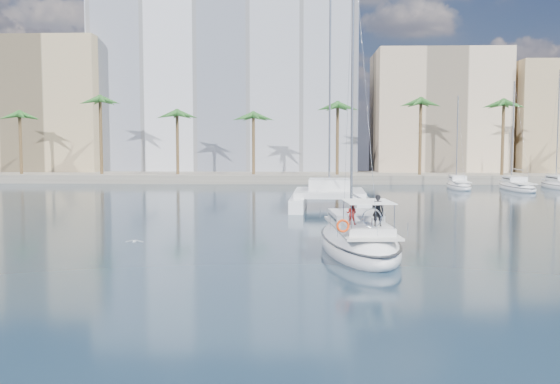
{
  "coord_description": "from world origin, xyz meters",
  "views": [
    {
      "loc": [
        0.41,
        -31.23,
        5.89
      ],
      "look_at": [
        -0.74,
        1.5,
        3.22
      ],
      "focal_mm": 40.0,
      "sensor_mm": 36.0,
      "label": 1
    }
  ],
  "objects": [
    {
      "name": "moored_yacht_a",
      "position": [
        20.0,
        47.0,
        0.0
      ],
      "size": [
        3.37,
        9.52,
        11.9
      ],
      "primitive_type": null,
      "rotation": [
        0.0,
        0.0,
        -0.07
      ],
      "color": "white",
      "rests_on": "ground"
    },
    {
      "name": "building_beige",
      "position": [
        22.0,
        70.0,
        10.0
      ],
      "size": [
        20.0,
        14.0,
        20.0
      ],
      "primitive_type": "cube",
      "color": "beige",
      "rests_on": "ground"
    },
    {
      "name": "ground",
      "position": [
        0.0,
        0.0,
        0.0
      ],
      "size": [
        160.0,
        160.0,
        0.0
      ],
      "primitive_type": "plane",
      "color": "black",
      "rests_on": "ground"
    },
    {
      "name": "palm_right",
      "position": [
        34.0,
        57.0,
        10.28
      ],
      "size": [
        3.6,
        3.6,
        12.3
      ],
      "color": "brown",
      "rests_on": "ground"
    },
    {
      "name": "quay",
      "position": [
        0.0,
        61.0,
        0.6
      ],
      "size": [
        120.0,
        14.0,
        1.2
      ],
      "primitive_type": "cube",
      "color": "gray",
      "rests_on": "ground"
    },
    {
      "name": "building_modern",
      "position": [
        -12.0,
        73.0,
        14.0
      ],
      "size": [
        42.0,
        16.0,
        28.0
      ],
      "primitive_type": "cube",
      "color": "silver",
      "rests_on": "ground"
    },
    {
      "name": "building_tan_left",
      "position": [
        -42.0,
        69.0,
        11.0
      ],
      "size": [
        22.0,
        14.0,
        22.0
      ],
      "primitive_type": "cube",
      "color": "tan",
      "rests_on": "ground"
    },
    {
      "name": "palm_left",
      "position": [
        -34.0,
        57.0,
        10.28
      ],
      "size": [
        3.6,
        3.6,
        12.3
      ],
      "color": "brown",
      "rests_on": "ground"
    },
    {
      "name": "catamaran",
      "position": [
        2.9,
        24.77,
        1.18
      ],
      "size": [
        7.15,
        13.58,
        19.3
      ],
      "rotation": [
        0.0,
        0.0,
        -0.04
      ],
      "color": "white",
      "rests_on": "ground"
    },
    {
      "name": "palm_centre",
      "position": [
        0.0,
        57.0,
        10.28
      ],
      "size": [
        3.6,
        3.6,
        12.3
      ],
      "color": "brown",
      "rests_on": "ground"
    },
    {
      "name": "seagull",
      "position": [
        -8.04,
        -0.34,
        0.83
      ],
      "size": [
        0.93,
        0.4,
        0.17
      ],
      "color": "silver",
      "rests_on": "ground"
    },
    {
      "name": "moored_yacht_b",
      "position": [
        26.5,
        45.0,
        0.0
      ],
      "size": [
        3.32,
        10.83,
        13.72
      ],
      "primitive_type": null,
      "rotation": [
        0.0,
        0.0,
        -0.02
      ],
      "color": "white",
      "rests_on": "ground"
    },
    {
      "name": "main_sloop",
      "position": [
        3.47,
        2.16,
        0.54
      ],
      "size": [
        4.81,
        12.34,
        17.91
      ],
      "rotation": [
        0.0,
        0.0,
        0.08
      ],
      "color": "white",
      "rests_on": "ground"
    }
  ]
}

